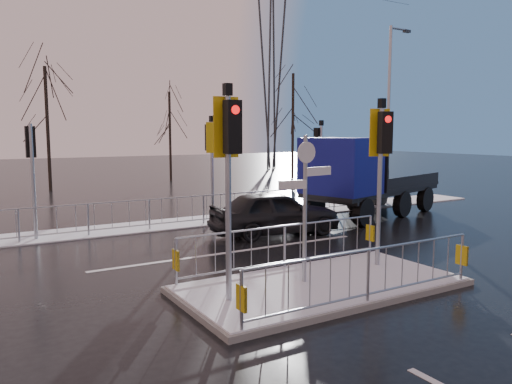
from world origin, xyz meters
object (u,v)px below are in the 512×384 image
traffic_island (321,270)px  street_lamp_right (390,108)px  car_far_lane (275,213)px  flatbed_truck (355,176)px

traffic_island → street_lamp_right: 14.14m
car_far_lane → flatbed_truck: flatbed_truck is taller
car_far_lane → street_lamp_right: size_ratio=0.53×
traffic_island → street_lamp_right: street_lamp_right is taller
traffic_island → street_lamp_right: (10.58, 8.49, 4.00)m
car_far_lane → traffic_island: bearing=163.9°
street_lamp_right → flatbed_truck: bearing=-149.9°
flatbed_truck → traffic_island: bearing=-136.5°
car_far_lane → flatbed_truck: bearing=-71.3°
traffic_island → car_far_lane: 5.66m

